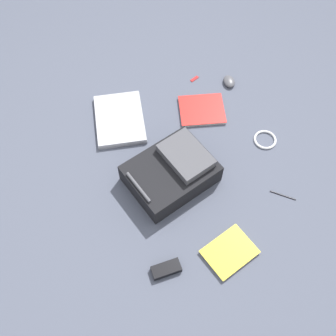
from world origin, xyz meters
name	(u,v)px	position (x,y,z in m)	size (l,w,h in m)	color
ground_plane	(175,169)	(0.00, 0.00, 0.00)	(4.00, 4.00, 0.00)	#4C5160
backpack	(172,171)	(-0.04, 0.04, 0.07)	(0.40, 0.48, 0.16)	black
laptop	(120,119)	(0.42, 0.15, 0.02)	(0.41, 0.35, 0.03)	#929296
book_comic	(202,110)	(0.29, -0.30, 0.01)	(0.29, 0.31, 0.02)	silver
book_red	(229,252)	(-0.52, -0.04, 0.01)	(0.22, 0.26, 0.02)	silver
computer_mouse	(229,81)	(0.41, -0.55, 0.02)	(0.07, 0.10, 0.03)	#4C4C51
cable_coil	(265,140)	(-0.04, -0.53, 0.01)	(0.12, 0.12, 0.01)	silver
power_brick	(166,269)	(-0.47, 0.27, 0.02)	(0.06, 0.13, 0.03)	black
pen_black	(283,195)	(-0.37, -0.43, 0.00)	(0.01, 0.01, 0.13)	black
usb_stick	(195,79)	(0.52, -0.38, 0.00)	(0.02, 0.06, 0.01)	#B21919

